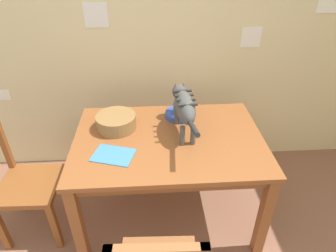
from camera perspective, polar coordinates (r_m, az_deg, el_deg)
wall_rear at (r=2.54m, az=-3.83°, el=17.24°), size 5.07×0.11×2.50m
dining_table at (r=2.12m, az=0.00°, el=-4.21°), size 1.34×0.93×0.74m
cat at (r=2.04m, az=3.03°, el=3.89°), size 0.16×0.70×0.30m
saucer_bowl at (r=2.31m, az=2.02°, el=2.25°), size 0.22×0.22×0.04m
coffee_mug at (r=2.28m, az=2.13°, el=3.52°), size 0.13×0.09×0.08m
magazine at (r=1.95m, az=-10.70°, el=-5.56°), size 0.30×0.25×0.01m
book_stack at (r=2.28m, az=-11.60°, el=0.95°), size 0.17×0.15×0.03m
wicker_basket at (r=2.18m, az=-10.15°, el=0.85°), size 0.29×0.29×0.11m
wooden_chair_near at (r=2.37m, az=-26.44°, el=-9.95°), size 0.43×0.43×0.94m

